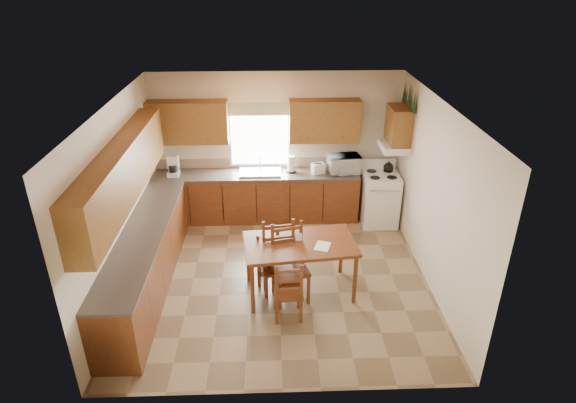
{
  "coord_description": "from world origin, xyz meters",
  "views": [
    {
      "loc": [
        -0.08,
        -6.17,
        4.35
      ],
      "look_at": [
        0.15,
        0.3,
        1.15
      ],
      "focal_mm": 30.0,
      "sensor_mm": 36.0,
      "label": 1
    }
  ],
  "objects_px": {
    "chair_far_left": "(272,265)",
    "chair_far_right": "(291,265)",
    "chair_near_right": "(288,289)",
    "dining_table": "(300,267)",
    "microwave": "(344,164)",
    "chair_near_left": "(276,249)",
    "stove": "(379,199)"
  },
  "relations": [
    {
      "from": "microwave",
      "to": "dining_table",
      "type": "bearing_deg",
      "value": -119.92
    },
    {
      "from": "chair_far_left",
      "to": "chair_far_right",
      "type": "relative_size",
      "value": 0.78
    },
    {
      "from": "chair_near_left",
      "to": "chair_near_right",
      "type": "xyz_separation_m",
      "value": [
        0.14,
        -0.82,
        -0.12
      ]
    },
    {
      "from": "microwave",
      "to": "chair_near_right",
      "type": "distance_m",
      "value": 3.14
    },
    {
      "from": "chair_far_right",
      "to": "chair_near_right",
      "type": "bearing_deg",
      "value": -110.79
    },
    {
      "from": "chair_near_right",
      "to": "microwave",
      "type": "bearing_deg",
      "value": -114.37
    },
    {
      "from": "chair_far_left",
      "to": "chair_far_right",
      "type": "bearing_deg",
      "value": -60.99
    },
    {
      "from": "dining_table",
      "to": "chair_far_right",
      "type": "relative_size",
      "value": 1.37
    },
    {
      "from": "dining_table",
      "to": "chair_near_right",
      "type": "bearing_deg",
      "value": -115.57
    },
    {
      "from": "chair_near_right",
      "to": "chair_far_right",
      "type": "height_order",
      "value": "chair_far_right"
    },
    {
      "from": "dining_table",
      "to": "chair_far_left",
      "type": "height_order",
      "value": "chair_far_left"
    },
    {
      "from": "chair_near_right",
      "to": "chair_far_right",
      "type": "xyz_separation_m",
      "value": [
        0.05,
        0.39,
        0.11
      ]
    },
    {
      "from": "microwave",
      "to": "dining_table",
      "type": "relative_size",
      "value": 0.34
    },
    {
      "from": "chair_near_left",
      "to": "chair_far_left",
      "type": "xyz_separation_m",
      "value": [
        -0.07,
        -0.23,
        -0.13
      ]
    },
    {
      "from": "stove",
      "to": "microwave",
      "type": "height_order",
      "value": "microwave"
    },
    {
      "from": "dining_table",
      "to": "chair_near_left",
      "type": "xyz_separation_m",
      "value": [
        -0.33,
        0.27,
        0.16
      ]
    },
    {
      "from": "microwave",
      "to": "chair_far_right",
      "type": "distance_m",
      "value": 2.74
    },
    {
      "from": "chair_near_right",
      "to": "chair_far_left",
      "type": "relative_size",
      "value": 1.04
    },
    {
      "from": "chair_near_right",
      "to": "chair_far_left",
      "type": "xyz_separation_m",
      "value": [
        -0.21,
        0.6,
        -0.02
      ]
    },
    {
      "from": "stove",
      "to": "chair_near_left",
      "type": "height_order",
      "value": "chair_near_left"
    },
    {
      "from": "chair_near_right",
      "to": "chair_far_right",
      "type": "distance_m",
      "value": 0.41
    },
    {
      "from": "chair_far_left",
      "to": "chair_near_right",
      "type": "bearing_deg",
      "value": -93.11
    },
    {
      "from": "microwave",
      "to": "chair_near_right",
      "type": "relative_size",
      "value": 0.59
    },
    {
      "from": "stove",
      "to": "microwave",
      "type": "xyz_separation_m",
      "value": [
        -0.65,
        0.24,
        0.61
      ]
    },
    {
      "from": "stove",
      "to": "microwave",
      "type": "bearing_deg",
      "value": 160.81
    },
    {
      "from": "dining_table",
      "to": "chair_near_right",
      "type": "xyz_separation_m",
      "value": [
        -0.19,
        -0.55,
        0.04
      ]
    },
    {
      "from": "chair_far_left",
      "to": "microwave",
      "type": "bearing_deg",
      "value": 37.19
    },
    {
      "from": "chair_near_left",
      "to": "microwave",
      "type": "bearing_deg",
      "value": -130.14
    },
    {
      "from": "dining_table",
      "to": "chair_far_left",
      "type": "distance_m",
      "value": 0.4
    },
    {
      "from": "chair_near_left",
      "to": "chair_far_right",
      "type": "bearing_deg",
      "value": 105.5
    },
    {
      "from": "chair_near_right",
      "to": "chair_near_left",
      "type": "bearing_deg",
      "value": -83.22
    },
    {
      "from": "stove",
      "to": "chair_far_left",
      "type": "height_order",
      "value": "stove"
    }
  ]
}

